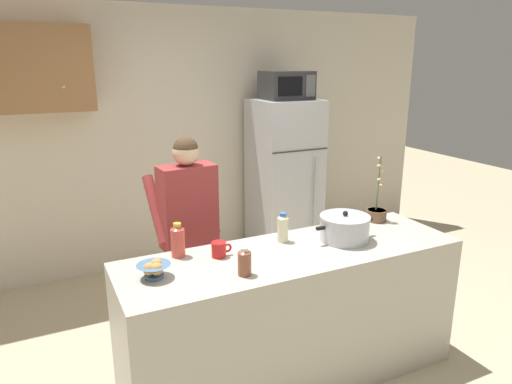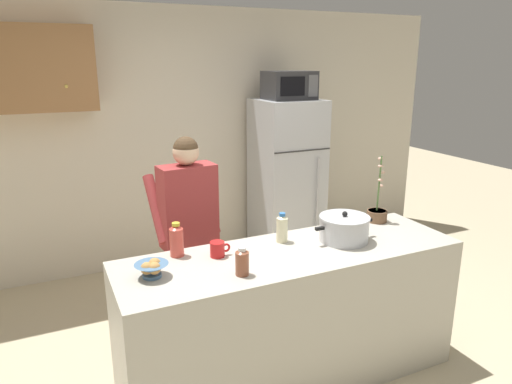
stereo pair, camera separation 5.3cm
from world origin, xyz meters
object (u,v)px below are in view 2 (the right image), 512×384
object	(u,v)px
refrigerator	(286,180)
coffee_mug	(218,249)
bottle_mid_counter	(242,261)
bread_bowl	(152,269)
person_near_pot	(188,218)
cooking_pot	(344,228)
microwave	(289,85)
bottle_far_corner	(177,240)
bottle_near_edge	(282,228)
potted_orchid	(377,212)

from	to	relation	value
refrigerator	coffee_mug	distance (m)	2.23
bottle_mid_counter	bread_bowl	bearing A→B (deg)	158.73
refrigerator	person_near_pot	distance (m)	1.81
refrigerator	cooking_pot	bearing A→B (deg)	-107.06
microwave	cooking_pot	distance (m)	2.07
refrigerator	bottle_far_corner	xyz separation A→B (m)	(-1.64, -1.61, 0.17)
bottle_near_edge	potted_orchid	xyz separation A→B (m)	(0.84, 0.06, -0.03)
bread_bowl	bottle_far_corner	xyz separation A→B (m)	(0.21, 0.23, 0.05)
microwave	bottle_near_edge	distance (m)	2.07
refrigerator	person_near_pot	bearing A→B (deg)	-141.97
bottle_mid_counter	coffee_mug	bearing A→B (deg)	96.56
bottle_near_edge	cooking_pot	bearing A→B (deg)	-22.36
refrigerator	cooking_pot	world-z (taller)	refrigerator
refrigerator	microwave	bearing A→B (deg)	-89.93
person_near_pot	coffee_mug	world-z (taller)	person_near_pot
bread_bowl	bottle_mid_counter	size ratio (longest dim) A/B	1.16
person_near_pot	bottle_near_edge	xyz separation A→B (m)	(0.47, -0.56, 0.04)
microwave	cooking_pot	bearing A→B (deg)	-107.26
refrigerator	microwave	size ratio (longest dim) A/B	3.54
refrigerator	microwave	xyz separation A→B (m)	(0.00, -0.02, 0.99)
bread_bowl	bottle_far_corner	size ratio (longest dim) A/B	0.88
coffee_mug	bottle_mid_counter	xyz separation A→B (m)	(0.03, -0.30, 0.03)
bottle_near_edge	bottle_mid_counter	size ratio (longest dim) A/B	1.21
cooking_pot	coffee_mug	distance (m)	0.86
cooking_pot	bottle_mid_counter	size ratio (longest dim) A/B	2.69
cooking_pot	bottle_far_corner	distance (m)	1.10
microwave	bottle_near_edge	world-z (taller)	microwave
refrigerator	bread_bowl	distance (m)	2.61
cooking_pot	bottle_near_edge	world-z (taller)	cooking_pot
refrigerator	potted_orchid	xyz separation A→B (m)	(-0.11, -1.61, 0.14)
microwave	person_near_pot	world-z (taller)	microwave
microwave	potted_orchid	xyz separation A→B (m)	(-0.11, -1.59, -0.85)
coffee_mug	microwave	bearing A→B (deg)	50.15
refrigerator	potted_orchid	bearing A→B (deg)	-93.83
cooking_pot	bottle_mid_counter	world-z (taller)	cooking_pot
person_near_pot	bread_bowl	xyz separation A→B (m)	(-0.43, -0.73, -0.01)
refrigerator	bottle_near_edge	xyz separation A→B (m)	(-0.95, -1.67, 0.17)
cooking_pot	bread_bowl	world-z (taller)	cooking_pot
microwave	bread_bowl	world-z (taller)	microwave
microwave	cooking_pot	size ratio (longest dim) A/B	1.08
bread_bowl	bottle_near_edge	world-z (taller)	bottle_near_edge
bread_bowl	bottle_mid_counter	distance (m)	0.50
microwave	coffee_mug	world-z (taller)	microwave
refrigerator	bread_bowl	world-z (taller)	refrigerator
bottle_far_corner	bread_bowl	bearing A→B (deg)	-131.90
refrigerator	potted_orchid	world-z (taller)	refrigerator
bottle_mid_counter	refrigerator	bearing A→B (deg)	55.59
bread_bowl	bottle_mid_counter	world-z (taller)	bottle_mid_counter
refrigerator	microwave	distance (m)	0.99
cooking_pot	coffee_mug	size ratio (longest dim) A/B	3.40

